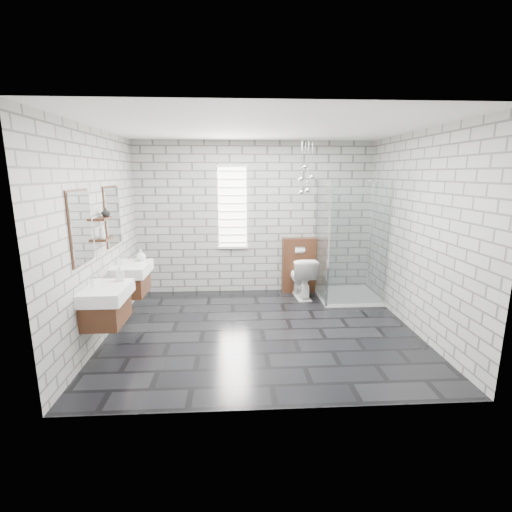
{
  "coord_description": "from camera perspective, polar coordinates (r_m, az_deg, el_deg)",
  "views": [
    {
      "loc": [
        -0.36,
        -4.83,
        2.14
      ],
      "look_at": [
        -0.06,
        0.35,
        0.98
      ],
      "focal_mm": 26.0,
      "sensor_mm": 36.0,
      "label": 1
    }
  ],
  "objects": [
    {
      "name": "vanity_right",
      "position": [
        5.72,
        -18.89,
        -2.1
      ],
      "size": [
        0.47,
        0.7,
        1.57
      ],
      "color": "#4B2917",
      "rests_on": "wall_left"
    },
    {
      "name": "vanity_left",
      "position": [
        4.71,
        -22.42,
        -5.48
      ],
      "size": [
        0.47,
        0.7,
        1.57
      ],
      "color": "#4B2917",
      "rests_on": "wall_left"
    },
    {
      "name": "wall_back",
      "position": [
        6.69,
        -0.19,
        5.81
      ],
      "size": [
        4.2,
        0.02,
        2.7
      ],
      "primitive_type": "cube",
      "color": "#A4A49F",
      "rests_on": "floor"
    },
    {
      "name": "window",
      "position": [
        6.64,
        -3.66,
        7.46
      ],
      "size": [
        0.56,
        0.05,
        1.48
      ],
      "color": "white",
      "rests_on": "wall_back"
    },
    {
      "name": "flush_plate",
      "position": [
        6.66,
        6.8,
        0.9
      ],
      "size": [
        0.18,
        0.01,
        0.12
      ],
      "primitive_type": "cube",
      "color": "silver",
      "rests_on": "cistern_panel"
    },
    {
      "name": "soap_bottle_b",
      "position": [
        5.86,
        -17.31,
        0.16
      ],
      "size": [
        0.16,
        0.16,
        0.17
      ],
      "primitive_type": "imported",
      "rotation": [
        0.0,
        0.0,
        0.16
      ],
      "color": "#B2B2B2",
      "rests_on": "vanity_right"
    },
    {
      "name": "wall_front",
      "position": [
        3.14,
        3.41,
        -1.98
      ],
      "size": [
        4.2,
        0.02,
        2.7
      ],
      "primitive_type": "cube",
      "color": "#A4A49F",
      "rests_on": "floor"
    },
    {
      "name": "shower_enclosure",
      "position": [
        6.5,
        13.46,
        -2.35
      ],
      "size": [
        1.0,
        1.0,
        2.03
      ],
      "color": "white",
      "rests_on": "floor"
    },
    {
      "name": "pendant_cluster",
      "position": [
        6.31,
        7.57,
        11.48
      ],
      "size": [
        0.29,
        0.24,
        0.91
      ],
      "color": "silver",
      "rests_on": "ceiling"
    },
    {
      "name": "shelf_upper",
      "position": [
        5.09,
        -22.52,
        5.33
      ],
      "size": [
        0.14,
        0.3,
        0.03
      ],
      "primitive_type": "cube",
      "color": "#4B2917",
      "rests_on": "wall_left"
    },
    {
      "name": "soap_bottle_c",
      "position": [
        5.02,
        -22.62,
        3.52
      ],
      "size": [
        0.09,
        0.09,
        0.2
      ],
      "primitive_type": "imported",
      "rotation": [
        0.0,
        0.0,
        -0.21
      ],
      "color": "#B2B2B2",
      "rests_on": "shelf_lower"
    },
    {
      "name": "shelf_lower",
      "position": [
        5.13,
        -22.27,
        2.45
      ],
      "size": [
        0.14,
        0.3,
        0.03
      ],
      "primitive_type": "cube",
      "color": "#4B2917",
      "rests_on": "wall_left"
    },
    {
      "name": "wall_left",
      "position": [
        5.2,
        -22.96,
        2.85
      ],
      "size": [
        0.02,
        3.6,
        2.7
      ],
      "primitive_type": "cube",
      "color": "#A4A49F",
      "rests_on": "floor"
    },
    {
      "name": "ceiling",
      "position": [
        4.88,
        1.02,
        19.3
      ],
      "size": [
        4.2,
        3.6,
        0.02
      ],
      "primitive_type": "cube",
      "color": "white",
      "rests_on": "wall_back"
    },
    {
      "name": "toilet",
      "position": [
        6.57,
        7.02,
        -3.22
      ],
      "size": [
        0.46,
        0.74,
        0.72
      ],
      "primitive_type": "imported",
      "rotation": [
        0.0,
        0.0,
        3.22
      ],
      "color": "white",
      "rests_on": "floor"
    },
    {
      "name": "soap_bottle_a",
      "position": [
        4.83,
        -20.22,
        -2.45
      ],
      "size": [
        0.11,
        0.11,
        0.2
      ],
      "primitive_type": "imported",
      "rotation": [
        0.0,
        0.0,
        0.26
      ],
      "color": "#B2B2B2",
      "rests_on": "vanity_left"
    },
    {
      "name": "wall_right",
      "position": [
        5.48,
        23.57,
        3.25
      ],
      "size": [
        0.02,
        3.6,
        2.7
      ],
      "primitive_type": "cube",
      "color": "#A4A49F",
      "rests_on": "floor"
    },
    {
      "name": "floor",
      "position": [
        5.3,
        0.91,
        -11.36
      ],
      "size": [
        4.2,
        3.6,
        0.02
      ],
      "primitive_type": "cube",
      "color": "black",
      "rests_on": "ground"
    },
    {
      "name": "cistern_panel",
      "position": [
        6.83,
        6.58,
        -1.39
      ],
      "size": [
        0.6,
        0.2,
        1.0
      ],
      "primitive_type": "cube",
      "color": "#4B2917",
      "rests_on": "floor"
    },
    {
      "name": "vase",
      "position": [
        5.18,
        -22.12,
        6.27
      ],
      "size": [
        0.13,
        0.13,
        0.12
      ],
      "primitive_type": "imported",
      "rotation": [
        0.0,
        0.0,
        -0.26
      ],
      "color": "#B2B2B2",
      "rests_on": "shelf_upper"
    }
  ]
}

